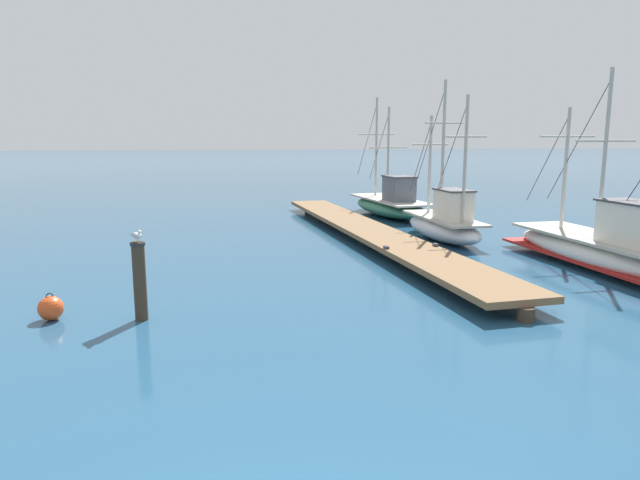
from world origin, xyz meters
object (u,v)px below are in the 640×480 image
object	(u,v)px
fishing_boat_0	(391,204)
fishing_boat_1	(444,223)
mooring_buoy	(51,308)
mooring_piling	(140,280)
perched_seagull	(137,235)
fishing_boat_3	(610,248)

from	to	relation	value
fishing_boat_0	fishing_boat_1	xyz separation A→B (m)	(-0.44, -6.62, 0.06)
mooring_buoy	mooring_piling	bearing A→B (deg)	-13.24
fishing_boat_0	mooring_buoy	world-z (taller)	fishing_boat_0
perched_seagull	mooring_buoy	size ratio (longest dim) A/B	0.61
mooring_buoy	fishing_boat_3	bearing A→B (deg)	4.77
fishing_boat_0	mooring_piling	xyz separation A→B (m)	(-10.60, -13.57, 0.25)
fishing_boat_3	fishing_boat_1	bearing A→B (deg)	115.25
fishing_boat_1	mooring_piling	distance (m)	12.31
mooring_piling	perched_seagull	size ratio (longest dim) A/B	4.64
fishing_boat_1	mooring_piling	world-z (taller)	fishing_boat_1
perched_seagull	fishing_boat_0	bearing A→B (deg)	51.99
fishing_boat_3	mooring_buoy	world-z (taller)	fishing_boat_3
fishing_boat_0	fishing_boat_3	bearing A→B (deg)	-80.18
perched_seagull	mooring_buoy	world-z (taller)	perched_seagull
fishing_boat_3	perched_seagull	world-z (taller)	fishing_boat_3
fishing_boat_1	mooring_piling	xyz separation A→B (m)	(-10.15, -6.95, 0.19)
fishing_boat_3	mooring_piling	world-z (taller)	fishing_boat_3
fishing_boat_0	fishing_boat_1	bearing A→B (deg)	-93.83
mooring_piling	mooring_buoy	size ratio (longest dim) A/B	2.81
fishing_boat_0	fishing_boat_1	distance (m)	6.63
mooring_piling	mooring_buoy	distance (m)	1.94
perched_seagull	mooring_buoy	distance (m)	2.39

